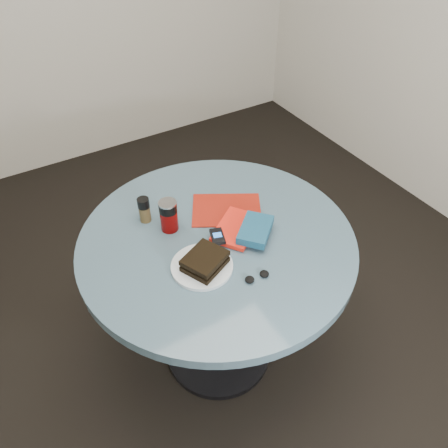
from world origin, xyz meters
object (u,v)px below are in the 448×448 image
soda_can (169,216)px  pepper_grinder (144,210)px  plate (202,266)px  mp3_player (217,236)px  novel (255,230)px  table (217,268)px  headphones (257,277)px  magazine (227,210)px  red_book (236,228)px  sandwich (205,261)px

soda_can → pepper_grinder: bearing=123.3°
plate → pepper_grinder: 0.33m
pepper_grinder → mp3_player: pepper_grinder is taller
plate → novel: (0.24, 0.03, 0.03)m
table → soda_can: bearing=133.8°
plate → headphones: (0.13, -0.13, 0.00)m
table → novel: bearing=-30.7°
magazine → soda_can: bearing=-154.6°
table → red_book: 0.19m
magazine → headphones: size_ratio=2.96×
red_book → novel: bearing=-93.9°
sandwich → pepper_grinder: (-0.07, 0.33, 0.01)m
plate → magazine: (0.23, 0.21, -0.00)m
plate → red_book: red_book is taller
plate → sandwich: size_ratio=1.24×
table → pepper_grinder: pepper_grinder is taller
headphones → soda_can: bearing=110.7°
red_book → headphones: 0.24m
plate → novel: 0.24m
mp3_player → plate: bearing=-143.1°
sandwich → magazine: (0.22, 0.22, -0.03)m
sandwich → soda_can: bearing=93.3°
red_book → sandwich: bearing=173.3°
magazine → novel: bearing=-56.8°
mp3_player → red_book: bearing=10.2°
plate → headphones: headphones is taller
table → red_book: red_book is taller
pepper_grinder → mp3_player: (0.17, -0.24, -0.02)m
soda_can → mp3_player: bearing=-53.2°
sandwich → magazine: bearing=45.6°
soda_can → headphones: 0.39m
table → soda_can: size_ratio=8.13×
sandwich → red_book: (0.19, 0.11, -0.02)m
plate → red_book: (0.20, 0.10, 0.01)m
sandwich → magazine: size_ratio=0.64×
headphones → magazine: bearing=74.8°
soda_can → novel: (0.24, -0.20, -0.03)m
plate → pepper_grinder: bearing=101.5°
headphones → red_book: bearing=74.3°
table → plate: plate is taller
sandwich → mp3_player: size_ratio=1.92×
plate → mp3_player: 0.13m
plate → sandwich: bearing=-53.1°
soda_can → red_book: bearing=-33.9°
sandwich → mp3_player: (0.10, 0.09, -0.01)m
pepper_grinder → novel: bearing=-43.8°
pepper_grinder → magazine: 0.31m
soda_can → plate: bearing=-88.3°
table → plate: size_ratio=4.81×
magazine → red_book: (-0.03, -0.12, 0.01)m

